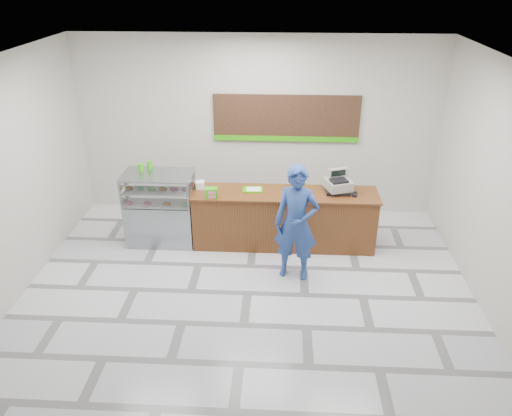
# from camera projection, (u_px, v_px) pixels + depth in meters

# --- Properties ---
(floor) EXTENTS (7.00, 7.00, 0.00)m
(floor) POSITION_uv_depth(u_px,v_px,m) (247.00, 293.00, 7.77)
(floor) COLOR silver
(floor) RESTS_ON ground
(back_wall) EXTENTS (7.00, 0.00, 7.00)m
(back_wall) POSITION_uv_depth(u_px,v_px,m) (258.00, 127.00, 9.68)
(back_wall) COLOR beige
(back_wall) RESTS_ON floor
(ceiling) EXTENTS (7.00, 7.00, 0.00)m
(ceiling) POSITION_uv_depth(u_px,v_px,m) (245.00, 63.00, 6.22)
(ceiling) COLOR silver
(ceiling) RESTS_ON back_wall
(sales_counter) EXTENTS (3.26, 0.76, 1.03)m
(sales_counter) POSITION_uv_depth(u_px,v_px,m) (284.00, 219.00, 8.90)
(sales_counter) COLOR brown
(sales_counter) RESTS_ON floor
(display_case) EXTENTS (1.22, 0.72, 1.33)m
(display_case) POSITION_uv_depth(u_px,v_px,m) (161.00, 208.00, 8.94)
(display_case) COLOR gray
(display_case) RESTS_ON floor
(menu_board) EXTENTS (2.80, 0.06, 0.90)m
(menu_board) POSITION_uv_depth(u_px,v_px,m) (286.00, 119.00, 9.53)
(menu_board) COLOR black
(menu_board) RESTS_ON back_wall
(cash_register) EXTENTS (0.53, 0.54, 0.39)m
(cash_register) POSITION_uv_depth(u_px,v_px,m) (338.00, 184.00, 8.65)
(cash_register) COLOR black
(cash_register) RESTS_ON sales_counter
(card_terminal) EXTENTS (0.12, 0.18, 0.04)m
(card_terminal) POSITION_uv_depth(u_px,v_px,m) (355.00, 194.00, 8.56)
(card_terminal) COLOR black
(card_terminal) RESTS_ON sales_counter
(serving_tray) EXTENTS (0.37, 0.28, 0.02)m
(serving_tray) POSITION_uv_depth(u_px,v_px,m) (253.00, 190.00, 8.77)
(serving_tray) COLOR #34AF01
(serving_tray) RESTS_ON sales_counter
(napkin_box) EXTENTS (0.19, 0.19, 0.13)m
(napkin_box) POSITION_uv_depth(u_px,v_px,m) (200.00, 185.00, 8.81)
(napkin_box) COLOR white
(napkin_box) RESTS_ON sales_counter
(straw_cup) EXTENTS (0.08, 0.08, 0.12)m
(straw_cup) POSITION_uv_depth(u_px,v_px,m) (200.00, 185.00, 8.83)
(straw_cup) COLOR silver
(straw_cup) RESTS_ON sales_counter
(promo_box) EXTENTS (0.21, 0.15, 0.18)m
(promo_box) POSITION_uv_depth(u_px,v_px,m) (211.00, 193.00, 8.45)
(promo_box) COLOR #32AC0B
(promo_box) RESTS_ON sales_counter
(donut_decal) EXTENTS (0.16, 0.16, 0.00)m
(donut_decal) POSITION_uv_depth(u_px,v_px,m) (307.00, 198.00, 8.48)
(donut_decal) COLOR #DA6087
(donut_decal) RESTS_ON sales_counter
(green_cup_left) EXTENTS (0.09, 0.09, 0.15)m
(green_cup_left) POSITION_uv_depth(u_px,v_px,m) (141.00, 167.00, 8.74)
(green_cup_left) COLOR #32AC0B
(green_cup_left) RESTS_ON display_case
(green_cup_right) EXTENTS (0.09, 0.09, 0.15)m
(green_cup_right) POSITION_uv_depth(u_px,v_px,m) (150.00, 165.00, 8.85)
(green_cup_right) COLOR #32AC0B
(green_cup_right) RESTS_ON display_case
(customer) EXTENTS (0.77, 0.58, 1.92)m
(customer) POSITION_uv_depth(u_px,v_px,m) (296.00, 223.00, 7.81)
(customer) COLOR navy
(customer) RESTS_ON floor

